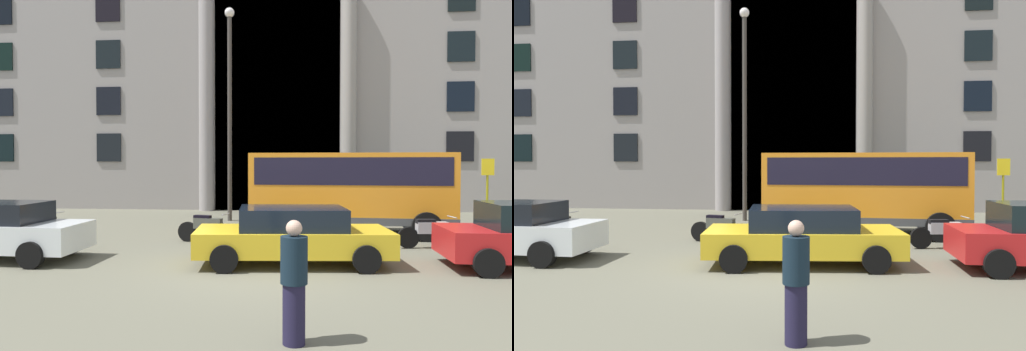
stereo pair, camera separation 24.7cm
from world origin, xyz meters
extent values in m
cube|color=#61604F|center=(0.00, 0.00, -0.06)|extent=(80.00, 64.00, 0.12)
cube|color=gray|center=(0.00, 17.50, 7.30)|extent=(36.79, 9.00, 14.61)
cube|color=black|center=(-0.09, 13.06, 5.48)|extent=(6.29, 0.12, 10.96)
cylinder|color=gray|center=(-3.62, 12.75, 5.48)|extent=(0.77, 0.77, 10.96)
cylinder|color=gray|center=(3.44, 12.75, 5.48)|extent=(0.77, 0.77, 10.96)
cube|color=black|center=(-14.71, 12.96, 3.21)|extent=(1.29, 0.08, 1.46)
cube|color=black|center=(-8.83, 12.96, 3.21)|extent=(1.29, 0.08, 1.46)
cube|color=black|center=(8.83, 12.96, 3.21)|extent=(1.29, 0.08, 1.46)
cube|color=black|center=(-14.71, 12.96, 5.62)|extent=(1.29, 0.08, 1.46)
cube|color=black|center=(-8.83, 12.96, 5.62)|extent=(1.29, 0.08, 1.46)
cube|color=black|center=(8.83, 12.96, 5.62)|extent=(1.29, 0.08, 1.46)
cube|color=black|center=(-14.71, 12.96, 8.03)|extent=(1.29, 0.08, 1.46)
cube|color=black|center=(-8.83, 12.96, 8.03)|extent=(1.29, 0.08, 1.46)
cube|color=black|center=(8.83, 12.96, 8.03)|extent=(1.29, 0.08, 1.46)
cube|color=black|center=(-14.71, 12.96, 10.44)|extent=(1.29, 0.08, 1.46)
cube|color=black|center=(-8.83, 12.96, 10.44)|extent=(1.29, 0.08, 1.46)
cube|color=orange|center=(2.68, 5.50, 1.59)|extent=(6.60, 2.65, 2.27)
cube|color=black|center=(2.68, 5.50, 2.14)|extent=(6.22, 2.66, 0.87)
cube|color=black|center=(5.86, 5.32, 1.95)|extent=(0.17, 1.93, 1.09)
cube|color=#45474A|center=(2.68, 5.50, 0.57)|extent=(6.61, 2.69, 0.24)
cylinder|color=black|center=(5.01, 6.52, 0.45)|extent=(0.91, 0.33, 0.90)
cylinder|color=black|center=(4.89, 4.23, 0.45)|extent=(0.91, 0.33, 0.90)
cylinder|color=black|center=(0.48, 6.77, 0.45)|extent=(0.91, 0.33, 0.90)
cylinder|color=black|center=(0.35, 4.48, 0.45)|extent=(0.91, 0.33, 0.90)
cylinder|color=#979214|center=(7.78, 7.06, 1.25)|extent=(0.08, 0.08, 2.51)
cube|color=yellow|center=(7.78, 7.03, 2.26)|extent=(0.44, 0.03, 0.60)
cube|color=gray|center=(0.67, 10.87, 0.30)|extent=(1.66, 0.92, 0.59)
ellipsoid|color=#275620|center=(0.67, 10.87, 1.07)|extent=(1.59, 0.83, 0.95)
cube|color=gray|center=(4.25, 10.16, 0.27)|extent=(2.02, 0.81, 0.53)
ellipsoid|color=#264D1C|center=(4.25, 10.16, 1.07)|extent=(1.94, 0.73, 1.08)
cylinder|color=black|center=(-5.00, 1.41, 0.31)|extent=(0.63, 0.22, 0.62)
cylinder|color=black|center=(-5.05, -0.29, 0.31)|extent=(0.63, 0.22, 0.62)
cylinder|color=black|center=(4.94, 1.55, 0.31)|extent=(0.62, 0.21, 0.62)
cylinder|color=black|center=(4.92, -0.21, 0.31)|extent=(0.62, 0.21, 0.62)
cube|color=gold|center=(0.84, 0.74, 0.55)|extent=(4.67, 2.21, 0.56)
cube|color=black|center=(0.84, 0.74, 1.09)|extent=(2.57, 1.82, 0.51)
cylinder|color=black|center=(2.30, 1.78, 0.31)|extent=(0.63, 0.25, 0.62)
cylinder|color=black|center=(2.45, -0.06, 0.31)|extent=(0.63, 0.25, 0.62)
cylinder|color=black|center=(-0.77, 1.54, 0.31)|extent=(0.63, 0.25, 0.62)
cylinder|color=black|center=(-0.62, -0.31, 0.31)|extent=(0.63, 0.25, 0.62)
cylinder|color=black|center=(-6.24, 3.23, 0.30)|extent=(0.61, 0.24, 0.60)
cylinder|color=black|center=(-7.59, 3.55, 0.30)|extent=(0.61, 0.26, 0.60)
cube|color=black|center=(-6.92, 3.39, 0.58)|extent=(0.92, 0.44, 0.32)
cube|color=black|center=(-7.09, 3.43, 0.76)|extent=(0.55, 0.32, 0.12)
cylinder|color=#A5A5A8|center=(-6.35, 3.26, 0.88)|extent=(0.16, 0.54, 0.03)
cylinder|color=black|center=(-1.05, 3.28, 0.30)|extent=(0.61, 0.23, 0.60)
cylinder|color=black|center=(-2.38, 3.59, 0.30)|extent=(0.61, 0.25, 0.60)
cube|color=#4B4D44|center=(-1.72, 3.43, 0.58)|extent=(0.90, 0.43, 0.32)
cube|color=black|center=(-1.89, 3.47, 0.76)|extent=(0.55, 0.31, 0.12)
cylinder|color=#A5A5A8|center=(-1.16, 3.30, 0.88)|extent=(0.15, 0.54, 0.03)
cylinder|color=black|center=(5.40, 3.19, 0.30)|extent=(0.61, 0.17, 0.60)
cylinder|color=black|center=(4.05, 3.02, 0.30)|extent=(0.61, 0.19, 0.60)
cube|color=#B5B3BC|center=(4.73, 3.10, 0.58)|extent=(0.89, 0.35, 0.32)
cube|color=black|center=(4.55, 3.08, 0.76)|extent=(0.54, 0.26, 0.12)
cylinder|color=#A5A5A8|center=(5.29, 3.17, 0.88)|extent=(0.10, 0.55, 0.03)
cylinder|color=#1D1A34|center=(0.92, -4.08, 0.40)|extent=(0.30, 0.30, 0.81)
cylinder|color=#12222E|center=(0.92, -4.08, 1.12)|extent=(0.36, 0.36, 0.62)
sphere|color=#D6AB92|center=(0.92, -4.08, 1.53)|extent=(0.21, 0.21, 0.21)
cylinder|color=#3C3733|center=(-1.84, 8.72, 4.21)|extent=(0.18, 0.18, 8.41)
sphere|color=white|center=(-1.84, 8.72, 8.59)|extent=(0.40, 0.40, 0.40)
camera|label=1|loc=(0.96, -10.06, 2.38)|focal=32.09mm
camera|label=2|loc=(1.21, -10.04, 2.38)|focal=32.09mm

